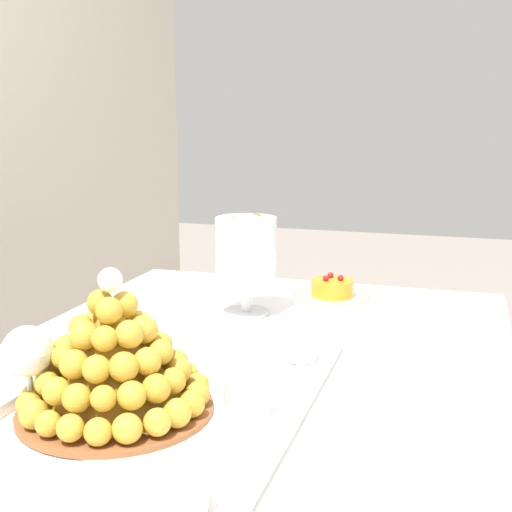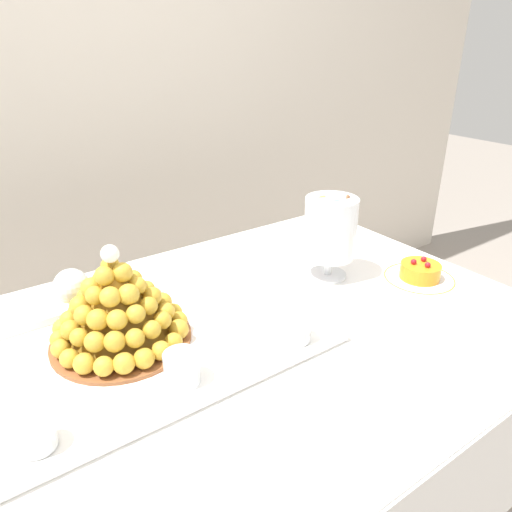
{
  "view_description": "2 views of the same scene",
  "coord_description": "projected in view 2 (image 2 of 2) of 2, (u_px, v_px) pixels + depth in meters",
  "views": [
    {
      "loc": [
        -0.97,
        -0.36,
        1.22
      ],
      "look_at": [
        0.12,
        -0.02,
        0.98
      ],
      "focal_mm": 48.27,
      "sensor_mm": 36.0,
      "label": 1
    },
    {
      "loc": [
        -0.41,
        -0.7,
        1.36
      ],
      "look_at": [
        0.09,
        0.0,
        0.96
      ],
      "focal_mm": 33.67,
      "sensor_mm": 36.0,
      "label": 2
    }
  ],
  "objects": [
    {
      "name": "backdrop_wall",
      "position": [
        38.0,
        67.0,
        1.65
      ],
      "size": [
        4.8,
        0.1,
        2.5
      ],
      "primitive_type": "cube",
      "color": "silver",
      "rests_on": "ground_plane"
    },
    {
      "name": "buffet_table",
      "position": [
        223.0,
        381.0,
        1.02
      ],
      "size": [
        1.37,
        0.9,
        0.8
      ],
      "color": "brown",
      "rests_on": "ground_plane"
    },
    {
      "name": "serving_tray",
      "position": [
        156.0,
        346.0,
        0.94
      ],
      "size": [
        0.65,
        0.4,
        0.02
      ],
      "color": "white",
      "rests_on": "buffet_table"
    },
    {
      "name": "croquembouche",
      "position": [
        118.0,
        307.0,
        0.91
      ],
      "size": [
        0.27,
        0.27,
        0.21
      ],
      "color": "brown",
      "rests_on": "serving_tray"
    },
    {
      "name": "dessert_cup_left",
      "position": [
        36.0,
        436.0,
        0.7
      ],
      "size": [
        0.05,
        0.05,
        0.05
      ],
      "color": "silver",
      "rests_on": "serving_tray"
    },
    {
      "name": "dessert_cup_mid_left",
      "position": [
        182.0,
        369.0,
        0.83
      ],
      "size": [
        0.06,
        0.06,
        0.06
      ],
      "color": "silver",
      "rests_on": "serving_tray"
    },
    {
      "name": "dessert_cup_centre",
      "position": [
        295.0,
        329.0,
        0.94
      ],
      "size": [
        0.06,
        0.06,
        0.05
      ],
      "color": "silver",
      "rests_on": "serving_tray"
    },
    {
      "name": "macaron_goblet",
      "position": [
        330.0,
        228.0,
        1.16
      ],
      "size": [
        0.13,
        0.13,
        0.22
      ],
      "color": "white",
      "rests_on": "buffet_table"
    },
    {
      "name": "fruit_tart_plate",
      "position": [
        420.0,
        274.0,
        1.19
      ],
      "size": [
        0.18,
        0.18,
        0.06
      ],
      "color": "white",
      "rests_on": "buffet_table"
    },
    {
      "name": "wine_glass",
      "position": [
        72.0,
        288.0,
        0.95
      ],
      "size": [
        0.07,
        0.07,
        0.14
      ],
      "color": "silver",
      "rests_on": "buffet_table"
    }
  ]
}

